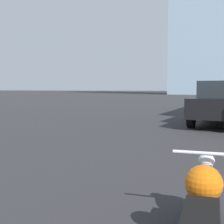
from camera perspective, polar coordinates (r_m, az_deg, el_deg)
name	(u,v)px	position (r m, az deg, el deg)	size (l,w,h in m)	color
parked_car_black	(224,102)	(11.96, 19.77, 1.67)	(2.10, 4.67, 1.58)	black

